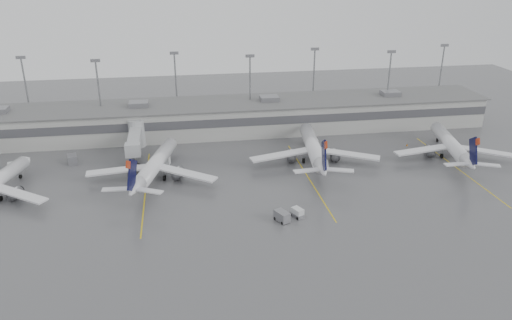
{
  "coord_description": "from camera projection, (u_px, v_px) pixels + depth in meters",
  "views": [
    {
      "loc": [
        -9.65,
        -72.29,
        45.2
      ],
      "look_at": [
        5.85,
        24.0,
        5.0
      ],
      "focal_mm": 35.0,
      "sensor_mm": 36.0,
      "label": 1
    }
  ],
  "objects": [
    {
      "name": "baggage_tug",
      "position": [
        297.0,
        213.0,
        92.75
      ],
      "size": [
        2.61,
        3.08,
        1.7
      ],
      "rotation": [
        0.0,
        0.0,
        0.45
      ],
      "color": "silver",
      "rests_on": "ground"
    },
    {
      "name": "light_masts",
      "position": [
        212.0,
        84.0,
        138.23
      ],
      "size": [
        142.4,
        8.0,
        20.6
      ],
      "color": "gray",
      "rests_on": "ground"
    },
    {
      "name": "terminal",
      "position": [
        215.0,
        117.0,
        135.96
      ],
      "size": [
        152.0,
        17.0,
        9.45
      ],
      "color": "#A5A5A0",
      "rests_on": "ground"
    },
    {
      "name": "jet_mid_left",
      "position": [
        154.0,
        165.0,
        107.38
      ],
      "size": [
        27.69,
        31.46,
        10.42
      ],
      "rotation": [
        0.0,
        0.0,
        -0.27
      ],
      "color": "silver",
      "rests_on": "ground"
    },
    {
      "name": "gse_uld_a",
      "position": [
        13.0,
        166.0,
        113.37
      ],
      "size": [
        2.49,
        1.91,
        1.58
      ],
      "primitive_type": "cube",
      "rotation": [
        0.0,
        0.0,
        0.2
      ],
      "color": "silver",
      "rests_on": "ground"
    },
    {
      "name": "gse_uld_c",
      "position": [
        313.0,
        142.0,
        127.55
      ],
      "size": [
        2.37,
        1.63,
        1.64
      ],
      "primitive_type": "cube",
      "rotation": [
        0.0,
        0.0,
        -0.04
      ],
      "color": "silver",
      "rests_on": "ground"
    },
    {
      "name": "cone_b",
      "position": [
        130.0,
        164.0,
        115.52
      ],
      "size": [
        0.49,
        0.49,
        0.78
      ],
      "primitive_type": "cone",
      "color": "orange",
      "rests_on": "ground"
    },
    {
      "name": "cone_c",
      "position": [
        291.0,
        153.0,
        121.9
      ],
      "size": [
        0.4,
        0.4,
        0.64
      ],
      "primitive_type": "cone",
      "color": "orange",
      "rests_on": "ground"
    },
    {
      "name": "gse_loader",
      "position": [
        72.0,
        159.0,
        116.41
      ],
      "size": [
        2.75,
        3.66,
        2.05
      ],
      "primitive_type": "cube",
      "rotation": [
        0.0,
        0.0,
        0.23
      ],
      "color": "slate",
      "rests_on": "ground"
    },
    {
      "name": "jet_bridge_right",
      "position": [
        136.0,
        137.0,
        121.87
      ],
      "size": [
        4.0,
        17.2,
        7.0
      ],
      "color": "#9DA0A2",
      "rests_on": "ground"
    },
    {
      "name": "stand_markings",
      "position": [
        229.0,
        183.0,
        106.53
      ],
      "size": [
        105.25,
        40.0,
        0.01
      ],
      "color": "#DEBB0D",
      "rests_on": "ground"
    },
    {
      "name": "jet_far_right",
      "position": [
        452.0,
        145.0,
        118.92
      ],
      "size": [
        27.7,
        31.37,
        10.27
      ],
      "rotation": [
        0.0,
        0.0,
        -0.21
      ],
      "color": "silver",
      "rests_on": "ground"
    },
    {
      "name": "cone_d",
      "position": [
        407.0,
        145.0,
        127.28
      ],
      "size": [
        0.39,
        0.39,
        0.62
      ],
      "primitive_type": "cone",
      "color": "orange",
      "rests_on": "ground"
    },
    {
      "name": "jet_mid_right",
      "position": [
        314.0,
        148.0,
        116.27
      ],
      "size": [
        30.07,
        33.9,
        10.99
      ],
      "rotation": [
        0.0,
        0.0,
        -0.13
      ],
      "color": "silver",
      "rests_on": "ground"
    },
    {
      "name": "ground",
      "position": [
        244.0,
        242.0,
        84.62
      ],
      "size": [
        260.0,
        260.0,
        0.0
      ],
      "primitive_type": "plane",
      "color": "#4E4D50",
      "rests_on": "ground"
    },
    {
      "name": "gse_uld_b",
      "position": [
        164.0,
        161.0,
        115.82
      ],
      "size": [
        2.96,
        2.31,
        1.86
      ],
      "primitive_type": "cube",
      "rotation": [
        0.0,
        0.0,
        -0.23
      ],
      "color": "silver",
      "rests_on": "ground"
    },
    {
      "name": "baggage_cart",
      "position": [
        282.0,
        216.0,
        91.05
      ],
      "size": [
        2.87,
        3.46,
        1.94
      ],
      "rotation": [
        0.0,
        0.0,
        0.45
      ],
      "color": "slate",
      "rests_on": "ground"
    }
  ]
}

